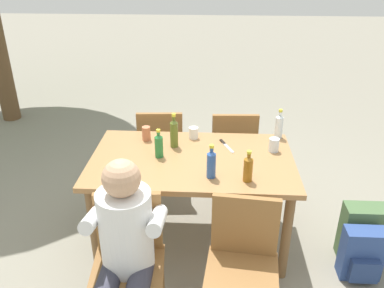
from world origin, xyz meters
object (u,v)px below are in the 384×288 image
object	(u,v)px
chair_near_left	(129,255)
chair_far_left	(161,145)
dining_table	(192,169)
bottle_blue	(211,163)
cup_white	(194,133)
cup_glass	(274,145)
bottle_olive	(174,133)
chair_far_right	(233,147)
bottle_amber	(248,168)
table_knife	(226,145)
chair_near_right	(243,259)
bottle_green	(159,145)
backpack_by_near_side	(362,255)
backpack_by_far_side	(362,234)
bottle_clear	(279,126)
cup_terracotta	(146,133)
person_in_white_shirt	(124,246)

from	to	relation	value
chair_near_left	chair_far_left	bearing A→B (deg)	89.52
chair_near_left	chair_far_left	size ratio (longest dim) A/B	1.00
dining_table	bottle_blue	size ratio (longest dim) A/B	6.20
cup_white	cup_glass	distance (m)	0.67
bottle_olive	dining_table	bearing A→B (deg)	-51.20
dining_table	chair_far_right	xyz separation A→B (m)	(0.35, 0.77, -0.19)
bottle_amber	table_knife	world-z (taller)	bottle_amber
chair_far_left	bottle_amber	xyz separation A→B (m)	(0.74, -1.07, 0.38)
chair_near_right	bottle_green	bearing A→B (deg)	128.07
cup_white	cup_glass	xyz separation A→B (m)	(0.64, -0.20, 0.01)
chair_near_left	cup_white	size ratio (longest dim) A/B	9.15
chair_near_left	chair_far_left	xyz separation A→B (m)	(0.01, 1.53, 0.00)
chair_near_left	bottle_green	size ratio (longest dim) A/B	3.82
cup_white	cup_glass	world-z (taller)	cup_glass
bottle_blue	table_knife	size ratio (longest dim) A/B	1.09
bottle_olive	chair_near_right	bearing A→B (deg)	-61.96
bottle_amber	cup_glass	size ratio (longest dim) A/B	2.12
bottle_green	backpack_by_near_side	xyz separation A→B (m)	(1.51, -0.37, -0.67)
dining_table	backpack_by_far_side	distance (m)	1.40
chair_far_left	bottle_blue	distance (m)	1.21
bottle_amber	backpack_by_far_side	xyz separation A→B (m)	(0.92, 0.14, -0.64)
dining_table	backpack_by_far_side	xyz separation A→B (m)	(1.32, -0.16, -0.45)
cup_glass	table_knife	distance (m)	0.38
backpack_by_far_side	cup_glass	bearing A→B (deg)	155.77
backpack_by_near_side	cup_glass	bearing A→B (deg)	140.95
bottle_clear	cup_terracotta	xyz separation A→B (m)	(-1.10, -0.11, -0.05)
bottle_amber	bottle_green	bearing A→B (deg)	154.41
chair_near_left	bottle_blue	distance (m)	0.81
cup_terracotta	cup_glass	world-z (taller)	cup_terracotta
bottle_blue	cup_white	xyz separation A→B (m)	(-0.15, 0.62, -0.06)
cup_white	person_in_white_shirt	bearing A→B (deg)	-105.53
dining_table	bottle_olive	size ratio (longest dim) A/B	5.45
chair_near_right	cup_white	size ratio (longest dim) A/B	9.15
cup_white	chair_far_left	bearing A→B (deg)	129.13
dining_table	table_knife	distance (m)	0.36
chair_near_right	cup_white	bearing A→B (deg)	107.96
chair_far_left	table_knife	xyz separation A→B (m)	(0.60, -0.54, 0.29)
chair_far_left	backpack_by_far_side	size ratio (longest dim) A/B	1.83
bottle_blue	bottle_olive	bearing A→B (deg)	123.45
chair_far_left	cup_white	world-z (taller)	chair_far_left
person_in_white_shirt	cup_white	distance (m)	1.28
chair_near_left	backpack_by_near_side	xyz separation A→B (m)	(1.62, 0.41, -0.29)
chair_near_left	bottle_green	world-z (taller)	bottle_green
chair_near_left	bottle_blue	size ratio (longest dim) A/B	3.49
bottle_blue	bottle_clear	bearing A→B (deg)	50.34
bottle_blue	backpack_by_near_side	distance (m)	1.31
bottle_green	backpack_by_far_side	distance (m)	1.70
chair_far_left	backpack_by_near_side	world-z (taller)	chair_far_left
cup_white	backpack_by_far_side	world-z (taller)	cup_white
dining_table	backpack_by_far_side	size ratio (longest dim) A/B	3.26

